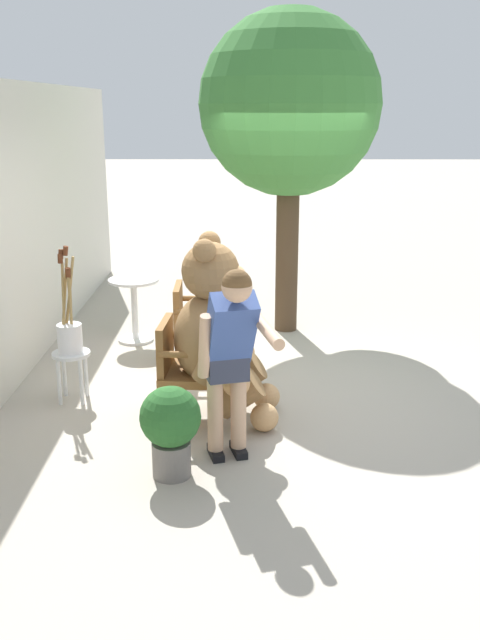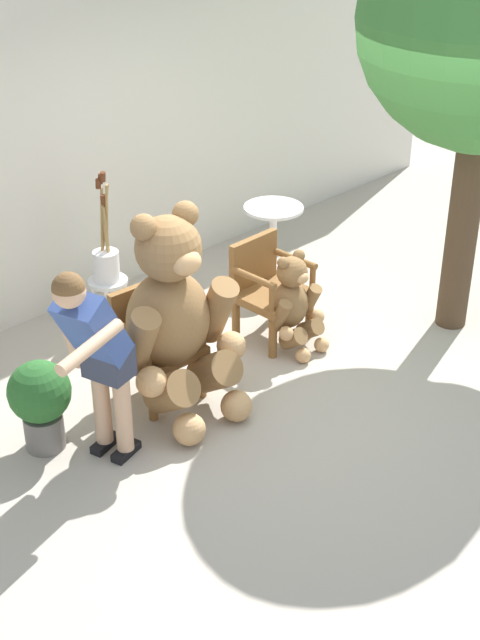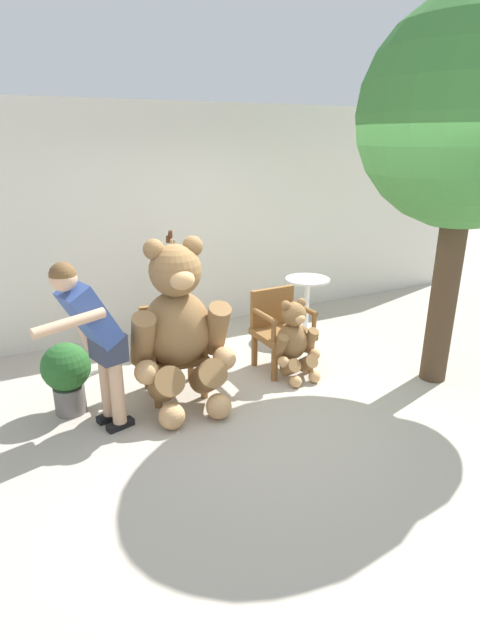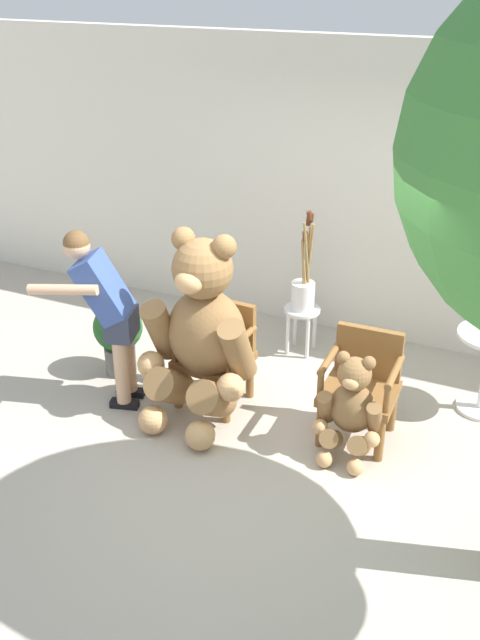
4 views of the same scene
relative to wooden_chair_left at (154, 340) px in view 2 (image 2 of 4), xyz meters
name	(u,v)px [view 2 (image 2 of 4)]	position (x,y,z in m)	size (l,w,h in m)	color
ground_plane	(274,394)	(0.62, -0.66, -0.46)	(60.00, 60.00, 0.00)	#B2A899
back_wall	(73,147)	(0.62, 1.74, 0.94)	(10.00, 0.16, 2.80)	silver
wooden_chair_left	(154,340)	(0.00, 0.00, 0.00)	(0.59, 0.56, 0.86)	brown
wooden_chair_right	(268,287)	(1.23, 0.00, 0.00)	(0.57, 0.53, 0.86)	brown
teddy_bear_large	(175,317)	(-0.01, -0.27, 0.31)	(0.95, 0.92, 1.58)	olive
teddy_bear_small	(293,303)	(1.24, -0.29, -0.04)	(0.51, 0.48, 0.85)	olive
person_visitor	(95,348)	(-0.80, -0.39, 0.45)	(0.75, 0.61, 1.52)	black
white_stool	(108,291)	(0.37, 1.05, -0.11)	(0.34, 0.34, 0.46)	silver
brush_bucket	(106,258)	(0.37, 1.05, 0.20)	(0.22, 0.22, 0.96)	white
round_side_table	(273,234)	(2.09, 0.74, -0.01)	(0.56, 0.56, 0.72)	white
potted_plant	(40,399)	(-1.00, 0.03, -0.07)	(0.44, 0.44, 0.68)	slate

